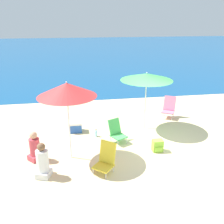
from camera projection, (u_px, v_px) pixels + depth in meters
ground_plane at (165, 154)px, 7.31m from camera, size 60.00×60.00×0.00m
sea_water at (91, 50)px, 30.75m from camera, size 60.00×40.00×0.01m
beach_umbrella_green at (147, 77)px, 8.42m from camera, size 1.79×1.79×2.04m
beach_umbrella_red at (67, 90)px, 6.45m from camera, size 1.57×1.57×2.23m
beach_chair_pink at (169, 107)px, 9.90m from camera, size 0.68×0.70×0.84m
beach_chair_green at (117, 131)px, 7.96m from camera, size 0.62×0.68×0.73m
beach_chair_yellow at (106, 159)px, 6.40m from camera, size 0.67×0.68×0.80m
person_seated_near at (35, 148)px, 6.92m from camera, size 0.48×0.48×0.86m
person_seated_far at (43, 163)px, 6.19m from camera, size 0.44×0.48×0.93m
backpack_lime at (158, 146)px, 7.44m from camera, size 0.31×0.26×0.36m
water_bottle at (96, 134)px, 8.38m from camera, size 0.08×0.08×0.26m
cooler_box at (76, 127)px, 8.72m from camera, size 0.42×0.37×0.37m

